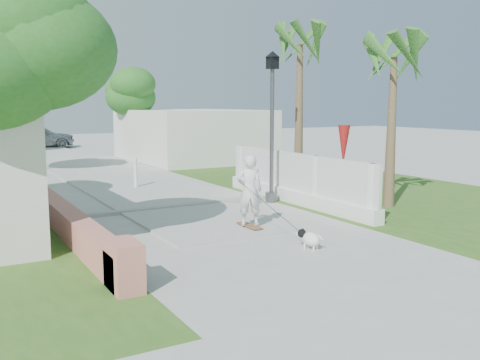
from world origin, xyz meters
TOP-DOWN VIEW (x-y plane):
  - ground at (0.00, 0.00)m, footprint 90.00×90.00m
  - path_strip at (0.00, 20.00)m, footprint 3.20×36.00m
  - curb at (0.00, 6.00)m, footprint 6.50×0.25m
  - grass_right at (7.00, 8.00)m, footprint 8.00×20.00m
  - pink_wall at (-3.30, 3.55)m, footprint 0.45×8.20m
  - lattice_fence at (3.40, 5.00)m, footprint 0.35×7.00m
  - building_right at (6.00, 18.00)m, footprint 6.00×8.00m
  - street_lamp at (2.90, 5.50)m, footprint 0.44×0.44m
  - bollard at (0.20, 10.00)m, footprint 0.14×0.14m
  - patio_umbrella at (4.80, 4.50)m, footprint 0.36×0.36m
  - tree_left_near at (-4.48, 2.98)m, footprint 3.60×3.60m
  - tree_path_left at (-2.98, 15.98)m, footprint 3.40×3.40m
  - tree_path_right at (3.22, 19.98)m, footprint 3.00×3.00m
  - palm_far at (4.60, 6.50)m, footprint 1.80×1.80m
  - palm_near at (5.40, 3.20)m, footprint 1.80×1.80m
  - skateboarder at (0.51, 2.19)m, footprint 0.71×2.34m
  - dog at (0.71, 0.71)m, footprint 0.42×0.58m
  - parked_car at (0.16, 29.78)m, footprint 4.86×2.65m

SIDE VIEW (x-z plane):
  - ground at x=0.00m, z-range 0.00..0.00m
  - grass_right at x=7.00m, z-range 0.00..0.01m
  - path_strip at x=0.00m, z-range 0.00..0.06m
  - curb at x=0.00m, z-range 0.00..0.10m
  - dog at x=0.71m, z-range 0.02..0.44m
  - pink_wall at x=-3.30m, z-range -0.09..0.71m
  - lattice_fence at x=3.40m, z-range -0.21..1.29m
  - bollard at x=0.20m, z-range 0.04..1.13m
  - parked_car at x=0.16m, z-range 0.00..1.57m
  - skateboarder at x=0.51m, z-range -0.08..1.68m
  - building_right at x=6.00m, z-range 0.00..2.60m
  - patio_umbrella at x=4.80m, z-range 0.54..2.84m
  - street_lamp at x=2.90m, z-range 0.21..4.65m
  - tree_path_right at x=3.22m, z-range 1.10..5.89m
  - tree_path_left at x=-2.98m, z-range 1.21..6.43m
  - tree_left_near at x=-4.48m, z-range 1.18..6.46m
  - palm_near at x=5.40m, z-range 1.60..6.30m
  - palm_far at x=4.60m, z-range 1.83..7.13m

